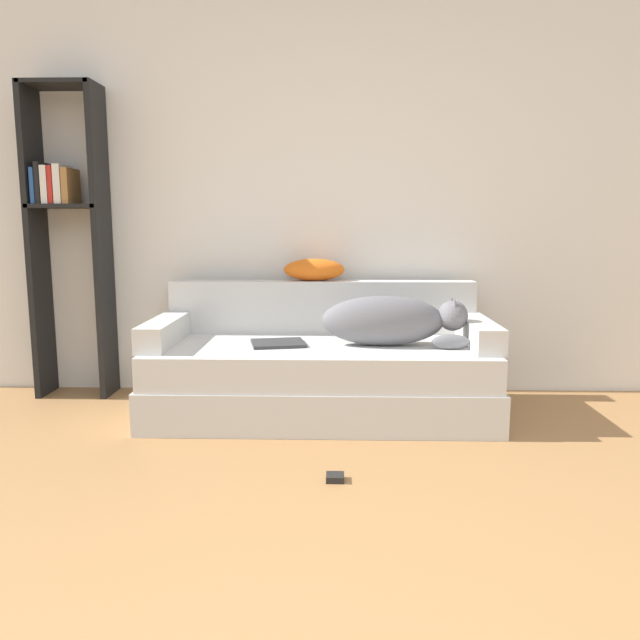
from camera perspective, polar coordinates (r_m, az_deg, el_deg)
name	(u,v)px	position (r m, az deg, el deg)	size (l,w,h in m)	color
wall_back	(319,180)	(4.03, -0.12, 12.66)	(7.91, 0.06, 2.70)	silver
couch	(320,379)	(3.56, 0.04, -5.46)	(1.91, 0.89, 0.41)	silver
couch_backrest	(322,307)	(3.86, 0.18, 1.22)	(1.87, 0.15, 0.32)	silver
couch_arm_left	(165,331)	(3.63, -14.00, -0.99)	(0.15, 0.70, 0.14)	silver
couch_arm_right	(478,332)	(3.59, 14.25, -1.11)	(0.15, 0.70, 0.14)	silver
dog	(392,320)	(3.46, 6.56, -0.04)	(0.80, 0.25, 0.28)	slate
laptop	(278,343)	(3.49, -3.86, -2.13)	(0.33, 0.30, 0.02)	#2D2D30
throw_pillow	(314,270)	(3.85, -0.54, 4.62)	(0.38, 0.17, 0.14)	orange
bookshelf	(67,223)	(4.18, -22.15, 8.19)	(0.45, 0.26, 1.91)	black
power_adapter	(335,477)	(2.73, 1.39, -14.20)	(0.08, 0.08, 0.03)	black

